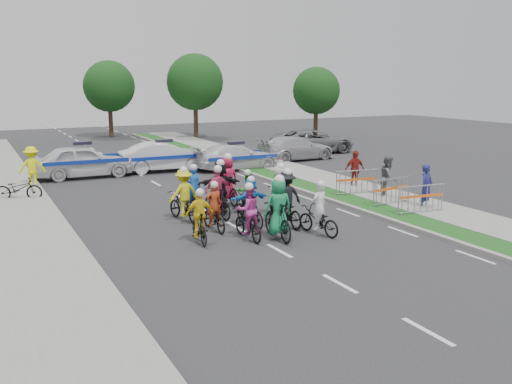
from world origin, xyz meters
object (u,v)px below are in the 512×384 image
rider_3 (199,222)px  rider_8 (247,198)px  barrier_0 (421,200)px  rider_6 (214,214)px  tree_2 (316,91)px  spectator_2 (355,169)px  tree_1 (195,82)px  rider_5 (250,205)px  barrier_2 (356,183)px  rider_9 (217,198)px  police_car_2 (236,157)px  rider_1 (278,214)px  cone_1 (280,163)px  civilian_sedan (296,148)px  parked_bike (18,189)px  cone_0 (288,181)px  police_car_1 (164,157)px  rider_11 (220,190)px  rider_2 (248,218)px  rider_12 (193,195)px  tree_4 (109,86)px  spectator_1 (388,177)px  civilian_suv (313,141)px  rider_7 (279,195)px  rider_10 (184,200)px  barrier_1 (391,192)px  marshal_hiviz (32,167)px  spectator_0 (426,187)px  rider_13 (227,185)px  police_car_0 (83,161)px  rider_0 (318,217)px

rider_3 → rider_8: size_ratio=1.00×
rider_3 → barrier_0: rider_3 is taller
rider_6 → tree_2: tree_2 is taller
spectator_2 → tree_1: bearing=89.6°
rider_5 → tree_2: size_ratio=0.30×
rider_5 → tree_1: (8.55, 27.19, 3.79)m
rider_5 → rider_6: (-1.27, 0.13, -0.19)m
rider_5 → barrier_2: rider_5 is taller
rider_9 → police_car_2: size_ratio=0.41×
barrier_0 → rider_5: bearing=167.9°
rider_1 → cone_1: rider_1 is taller
civilian_sedan → parked_bike: 16.74m
cone_0 → tree_2: tree_2 is taller
police_car_1 → barrier_2: bearing=-149.8°
rider_11 → rider_2: bearing=89.9°
rider_6 → rider_12: rider_12 is taller
civilian_sedan → cone_0: 9.09m
rider_3 → rider_11: bearing=-115.9°
rider_2 → rider_5: 1.47m
parked_bike → tree_4: size_ratio=0.30×
spectator_1 → barrier_2: size_ratio=0.89×
tree_4 → police_car_1: bearing=-94.5°
rider_1 → rider_2: (-0.82, 0.43, -0.12)m
rider_3 → rider_6: 1.44m
civilian_suv → parked_bike: bearing=111.8°
spectator_2 → cone_1: 6.10m
rider_11 → spectator_2: rider_11 is taller
rider_7 → tree_2: size_ratio=0.34×
rider_10 → tree_2: bearing=-143.3°
rider_3 → barrier_1: 8.54m
marshal_hiviz → rider_10: bearing=119.0°
tree_2 → marshal_hiviz: bearing=-152.3°
barrier_0 → tree_1: bearing=85.4°
spectator_1 → spectator_0: bearing=-130.3°
marshal_hiviz → rider_12: bearing=126.9°
cone_1 → tree_1: bearing=84.2°
rider_13 → spectator_2: rider_13 is taller
rider_1 → marshal_hiviz: (-5.81, 12.68, 0.13)m
rider_9 → police_car_0: rider_9 is taller
police_car_0 → marshal_hiviz: marshal_hiviz is taller
rider_10 → barrier_0: bearing=146.9°
rider_8 → rider_10: 2.34m
police_car_2 → cone_1: police_car_2 is taller
police_car_1 → civilian_suv: 11.43m
civilian_suv → rider_8: bearing=140.7°
rider_12 → police_car_2: (5.60, 8.18, 0.09)m
rider_0 → rider_2: (-2.23, 0.56, 0.08)m
barrier_2 → rider_13: bearing=169.5°
rider_12 → spectator_2: bearing=-161.7°
spectator_0 → tree_1: bearing=69.5°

